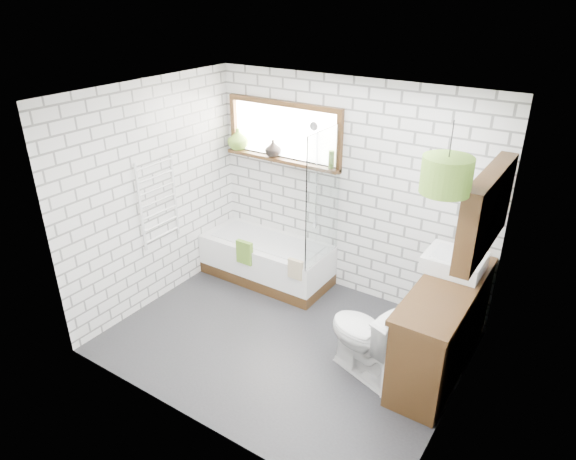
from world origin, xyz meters
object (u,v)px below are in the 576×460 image
Objects in this scene: pendant at (446,175)px; bathtub at (267,260)px; toilet at (366,337)px; vanity at (442,328)px; basin at (454,262)px.

bathtub is at bearing 157.78° from pendant.
bathtub is at bearing -98.80° from toilet.
bathtub is at bearing 169.09° from vanity.
pendant reaches higher than toilet.
toilet is 2.20× the size of pendant.
pendant is at bearing -22.22° from bathtub.
basin reaches higher than vanity.
bathtub is 4.29× the size of pendant.
bathtub is 2.39m from basin.
basin reaches higher than bathtub.
toilet is 1.77m from pendant.
vanity is 4.27× the size of pendant.
toilet is (-0.56, -0.46, -0.04)m from vanity.
basin is 1.38m from pendant.
toilet is at bearing 176.33° from pendant.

